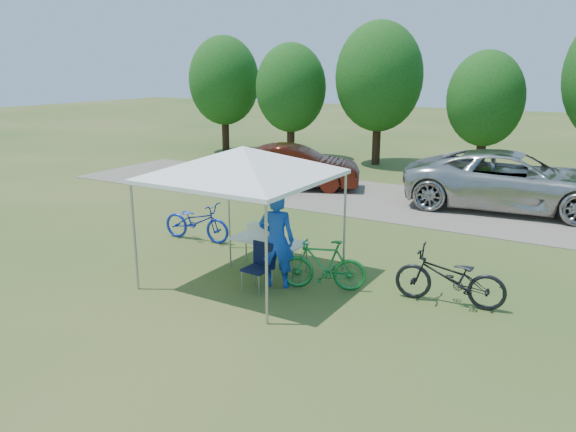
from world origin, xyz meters
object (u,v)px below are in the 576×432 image
at_px(folding_chair, 260,262).
at_px(sedan, 294,167).
at_px(cyclist, 276,240).
at_px(bike_dark, 450,277).
at_px(folding_table, 268,242).
at_px(bike_green, 323,265).
at_px(cooler, 259,231).
at_px(bike_blue, 197,221).
at_px(minivan, 512,181).

height_order(folding_chair, sedan, sedan).
relative_size(folding_chair, cyclist, 0.48).
height_order(cyclist, bike_dark, cyclist).
height_order(folding_table, folding_chair, folding_chair).
relative_size(bike_green, bike_dark, 0.84).
distance_m(folding_chair, cooler, 1.18).
bearing_deg(cyclist, bike_blue, -45.74).
bearing_deg(cooler, folding_chair, -55.73).
height_order(bike_blue, bike_green, bike_green).
xyz_separation_m(cyclist, minivan, (2.83, 8.82, -0.07)).
relative_size(folding_table, folding_chair, 1.79).
height_order(folding_table, minivan, minivan).
distance_m(folding_table, cooler, 0.30).
xyz_separation_m(cyclist, bike_green, (0.86, 0.33, -0.46)).
bearing_deg(bike_green, bike_dark, 82.13).
bearing_deg(folding_chair, cooler, 128.07).
height_order(cooler, minivan, minivan).
xyz_separation_m(cyclist, bike_dark, (3.15, 0.86, -0.44)).
distance_m(folding_table, bike_green, 1.54).
xyz_separation_m(cooler, cyclist, (0.86, -0.68, 0.12)).
relative_size(bike_blue, bike_dark, 0.93).
relative_size(folding_chair, minivan, 0.15).
bearing_deg(bike_dark, folding_table, -93.88).
distance_m(cooler, sedan, 8.18).
height_order(folding_chair, cyclist, cyclist).
bearing_deg(bike_blue, bike_dark, -101.52).
bearing_deg(cooler, cyclist, -38.31).
xyz_separation_m(cooler, bike_green, (1.71, -0.34, -0.33)).
bearing_deg(cyclist, sedan, -82.51).
bearing_deg(folding_table, cyclist, -46.68).
relative_size(bike_blue, bike_green, 1.10).
bearing_deg(minivan, folding_table, 150.66).
bearing_deg(folding_table, bike_dark, 2.82).
relative_size(cooler, minivan, 0.07).
relative_size(cooler, bike_dark, 0.22).
bearing_deg(bike_blue, folding_table, -113.59).
relative_size(cooler, cyclist, 0.23).
xyz_separation_m(bike_blue, sedan, (-1.01, 6.54, 0.29)).
height_order(cooler, bike_blue, cooler).
distance_m(folding_chair, bike_dark, 3.55).
distance_m(cyclist, bike_dark, 3.30).
distance_m(bike_blue, minivan, 9.52).
xyz_separation_m(bike_dark, minivan, (-0.32, 7.96, 0.37)).
bearing_deg(folding_chair, sedan, 119.98).
bearing_deg(minivan, cyclist, 155.94).
bearing_deg(minivan, sedan, 89.55).
bearing_deg(bike_blue, minivan, -45.60).
height_order(minivan, sedan, minivan).
bearing_deg(folding_chair, minivan, 75.33).
height_order(folding_table, bike_blue, bike_blue).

